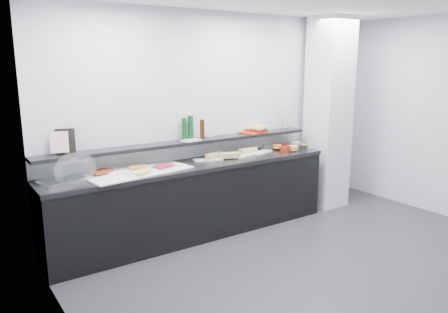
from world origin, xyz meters
TOP-DOWN VIEW (x-y plane):
  - ground at (0.00, 0.00)m, footprint 5.00×5.00m
  - back_wall at (0.00, 2.00)m, footprint 5.00×0.02m
  - column at (1.50, 1.65)m, footprint 0.50×0.50m
  - buffet_cabinet at (-0.70, 1.70)m, footprint 3.60×0.60m
  - counter_top at (-0.70, 1.70)m, footprint 3.62×0.62m
  - wall_shelf at (-0.70, 1.88)m, footprint 3.60×0.25m
  - cloche_base at (-2.23, 1.73)m, footprint 0.47×0.37m
  - cloche_dome at (-2.09, 1.72)m, footprint 0.54×0.44m
  - linen_runner at (-1.43, 1.70)m, footprint 1.22×0.70m
  - platter_meat_a at (-1.61, 1.84)m, footprint 0.32×0.23m
  - food_meat_a at (-1.80, 1.79)m, footprint 0.26×0.20m
  - platter_salmon at (-1.31, 1.82)m, footprint 0.34×0.28m
  - food_salmon at (-1.40, 1.79)m, footprint 0.21×0.14m
  - platter_cheese at (-1.47, 1.59)m, footprint 0.32×0.24m
  - food_cheese at (-1.45, 1.54)m, footprint 0.22×0.19m
  - platter_meat_b at (-1.09, 1.62)m, footprint 0.34×0.28m
  - food_meat_b at (-1.14, 1.64)m, footprint 0.24×0.18m
  - sandwich_plate_left at (-0.48, 1.76)m, footprint 0.38×0.24m
  - sandwich_food_left at (-0.38, 1.76)m, footprint 0.26×0.15m
  - tongs_left at (-0.60, 1.73)m, footprint 0.16×0.05m
  - sandwich_plate_mid at (0.01, 1.70)m, footprint 0.34×0.21m
  - sandwich_food_mid at (-0.21, 1.68)m, footprint 0.28×0.18m
  - tongs_mid at (-0.12, 1.62)m, footprint 0.16×0.03m
  - sandwich_plate_right at (0.35, 1.75)m, footprint 0.38×0.25m
  - sandwich_food_right at (0.18, 1.81)m, footprint 0.30×0.19m
  - tongs_right at (0.14, 1.72)m, footprint 0.14×0.09m
  - bowl_glass_fruit at (0.53, 1.82)m, footprint 0.19×0.19m
  - fill_glass_fruit at (0.66, 1.78)m, footprint 0.16×0.16m
  - bowl_black_jam at (0.72, 1.84)m, footprint 0.15×0.15m
  - fill_black_jam at (0.82, 1.79)m, footprint 0.10×0.10m
  - bowl_glass_cream at (0.97, 1.80)m, footprint 0.17×0.17m
  - fill_glass_cream at (1.03, 1.82)m, footprint 0.19×0.19m
  - bowl_red_jam at (0.65, 1.61)m, footprint 0.15×0.15m
  - fill_red_jam at (0.67, 1.59)m, footprint 0.12×0.12m
  - bowl_glass_salmon at (0.94, 1.59)m, footprint 0.19×0.19m
  - fill_glass_salmon at (0.76, 1.58)m, footprint 0.16×0.16m
  - bowl_black_fruit at (0.96, 1.59)m, footprint 0.13×0.13m
  - fill_black_fruit at (0.96, 1.58)m, footprint 0.12×0.12m
  - framed_print at (-2.11, 1.94)m, footprint 0.21×0.12m
  - print_art at (-2.18, 1.92)m, footprint 0.19×0.10m
  - condiment_tray at (-0.66, 1.84)m, footprint 0.25×0.18m
  - bottle_green_a at (-0.70, 1.94)m, footprint 0.06×0.06m
  - bottle_brown at (-0.52, 1.82)m, footprint 0.06×0.06m
  - bottle_green_b at (-0.61, 1.94)m, footprint 0.08×0.08m
  - bottle_hot at (-0.51, 1.85)m, footprint 0.05×0.05m
  - shaker_salt at (-0.40, 1.90)m, footprint 0.03×0.03m
  - shaker_pepper at (-0.38, 1.85)m, footprint 0.04×0.04m
  - bread_tray at (0.33, 1.90)m, footprint 0.42×0.35m
  - bread_roll_n at (0.32, 1.95)m, footprint 0.17×0.14m
  - bread_roll_ne at (0.47, 1.95)m, footprint 0.15×0.10m
  - bread_roll_s at (0.38, 1.81)m, footprint 0.18×0.14m
  - bread_roll_se at (0.51, 1.86)m, footprint 0.14×0.11m
  - bread_roll_midw at (0.38, 1.90)m, footprint 0.17×0.12m
  - bread_roll_mide at (0.43, 1.87)m, footprint 0.15×0.12m
  - carafe at (0.90, 1.90)m, footprint 0.11×0.11m

SIDE VIEW (x-z plane):
  - ground at x=0.00m, z-range 0.00..0.00m
  - buffet_cabinet at x=-0.70m, z-range 0.00..0.85m
  - counter_top at x=-0.70m, z-range 0.85..0.90m
  - linen_runner at x=-1.43m, z-range 0.90..0.91m
  - sandwich_plate_left at x=-0.48m, z-range 0.90..0.91m
  - sandwich_plate_mid at x=0.01m, z-range 0.90..0.91m
  - sandwich_plate_right at x=0.35m, z-range 0.90..0.91m
  - tongs_left at x=-0.60m, z-range 0.92..0.92m
  - tongs_mid at x=-0.12m, z-range 0.91..0.92m
  - tongs_right at x=0.14m, z-range 0.91..0.92m
  - cloche_base at x=-2.23m, z-range 0.90..0.94m
  - platter_meat_a at x=-1.61m, z-range 0.92..0.93m
  - platter_salmon at x=-1.31m, z-range 0.92..0.93m
  - platter_cheese at x=-1.47m, z-range 0.92..0.93m
  - platter_meat_b at x=-1.09m, z-range 0.92..0.93m
  - bowl_glass_fruit at x=0.53m, z-range 0.90..0.97m
  - bowl_black_jam at x=0.72m, z-range 0.90..0.97m
  - bowl_glass_cream at x=0.97m, z-range 0.90..0.97m
  - bowl_red_jam at x=0.65m, z-range 0.90..0.97m
  - bowl_glass_salmon at x=0.94m, z-range 0.90..0.97m
  - bowl_black_fruit at x=0.96m, z-range 0.90..0.97m
  - food_meat_a at x=-1.80m, z-range 0.93..0.95m
  - food_salmon at x=-1.40m, z-range 0.93..0.95m
  - food_cheese at x=-1.45m, z-range 0.93..0.95m
  - food_meat_b at x=-1.14m, z-range 0.93..0.95m
  - sandwich_food_left at x=-0.38m, z-range 0.91..0.97m
  - sandwich_food_mid at x=-0.21m, z-range 0.91..0.97m
  - sandwich_food_right at x=0.18m, z-range 0.91..0.97m
  - fill_glass_fruit at x=0.66m, z-range 0.92..0.97m
  - fill_black_jam at x=0.82m, z-range 0.92..0.97m
  - fill_glass_cream at x=1.03m, z-range 0.92..0.97m
  - fill_red_jam at x=0.67m, z-range 0.92..0.97m
  - fill_glass_salmon at x=0.76m, z-range 0.92..0.97m
  - fill_black_fruit at x=0.96m, z-range 0.92..0.97m
  - cloche_dome at x=-2.09m, z-range 0.86..1.20m
  - wall_shelf at x=-0.70m, z-range 1.11..1.15m
  - condiment_tray at x=-0.66m, z-range 1.15..1.16m
  - bread_tray at x=0.33m, z-range 1.15..1.17m
  - shaker_salt at x=-0.40m, z-range 1.16..1.23m
  - shaker_pepper at x=-0.38m, z-range 1.16..1.23m
  - bread_roll_n at x=0.32m, z-range 1.17..1.25m
  - bread_roll_ne at x=0.47m, z-range 1.17..1.25m
  - bread_roll_s at x=0.38m, z-range 1.17..1.25m
  - bread_roll_se at x=0.51m, z-range 1.17..1.25m
  - bread_roll_midw at x=0.38m, z-range 1.17..1.25m
  - bread_roll_mide at x=0.43m, z-range 1.17..1.25m
  - bottle_hot at x=-0.51m, z-range 1.16..1.34m
  - framed_print at x=-2.11m, z-range 1.15..1.41m
  - print_art at x=-2.18m, z-range 1.17..1.39m
  - bottle_brown at x=-0.52m, z-range 1.16..1.40m
  - bottle_green_a at x=-0.70m, z-range 1.16..1.42m
  - carafe at x=0.90m, z-range 1.15..1.45m
  - bottle_green_b at x=-0.61m, z-range 1.16..1.44m
  - back_wall at x=0.00m, z-range 0.00..2.70m
  - column at x=1.50m, z-range 0.00..2.70m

